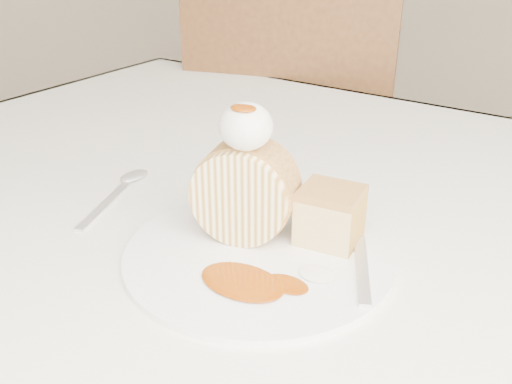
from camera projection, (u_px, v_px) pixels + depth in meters
The scene contains 10 objects.
table at pixel (352, 289), 0.65m from camera, with size 1.40×0.90×0.75m.
chair_far at pixel (294, 160), 1.34m from camera, with size 0.54×0.54×0.91m.
plate at pixel (259, 253), 0.54m from camera, with size 0.25×0.25×0.01m, color white.
roulade_slice at pixel (245, 192), 0.54m from camera, with size 0.09×0.09×0.05m, color #FFEEB1.
cake_chunk at pixel (330, 219), 0.54m from camera, with size 0.06×0.05×0.05m, color tan.
whipped_cream at pixel (246, 126), 0.51m from camera, with size 0.05×0.05×0.04m, color white.
caramel_drizzle at pixel (243, 102), 0.49m from camera, with size 0.02×0.02×0.01m, color #863605.
caramel_pool at pixel (242, 281), 0.49m from camera, with size 0.08×0.05×0.00m, color #863605, non-canonical shape.
fork at pixel (362, 269), 0.51m from camera, with size 0.02×0.15×0.00m, color silver.
spoon at pixel (105, 205), 0.63m from camera, with size 0.02×0.15×0.00m, color silver.
Camera 1 is at (0.21, -0.30, 1.04)m, focal length 40.00 mm.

